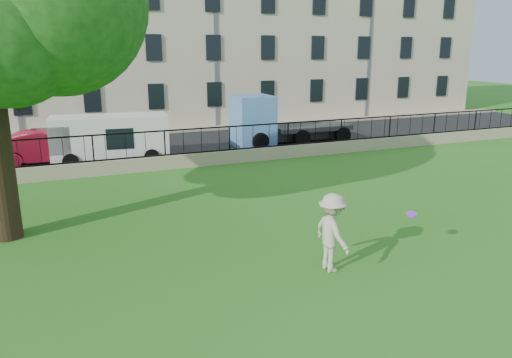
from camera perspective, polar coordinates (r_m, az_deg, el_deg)
name	(u,v)px	position (r m, az deg, el deg)	size (l,w,h in m)	color
ground	(288,283)	(11.60, 3.66, -11.76)	(120.00, 120.00, 0.00)	#286E1A
retaining_wall	(166,162)	(22.31, -10.28, 1.89)	(50.00, 0.40, 0.60)	gray
iron_railing	(165,143)	(22.14, -10.38, 4.04)	(50.00, 0.05, 1.13)	black
street	(145,150)	(26.88, -12.53, 3.31)	(60.00, 9.00, 0.01)	black
sidewalk	(129,133)	(31.92, -14.31, 5.07)	(60.00, 1.40, 0.12)	gray
building_row	(109,22)	(37.16, -16.47, 16.87)	(56.40, 10.40, 13.80)	#B9AA93
man	(332,233)	(11.98, 8.72, -6.07)	(1.23, 0.71, 1.90)	#B3AD91
frisbee	(412,214)	(13.13, 17.37, -3.86)	(0.27, 0.27, 0.03)	#8929EB
red_sedan	(48,147)	(24.89, -22.68, 3.40)	(1.62, 4.65, 1.53)	#B01531
white_van	(110,139)	(24.15, -16.30, 4.41)	(5.17, 2.02, 2.17)	silver
blue_truck	(290,119)	(27.93, 3.92, 6.87)	(6.49, 2.30, 2.72)	#588ACF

